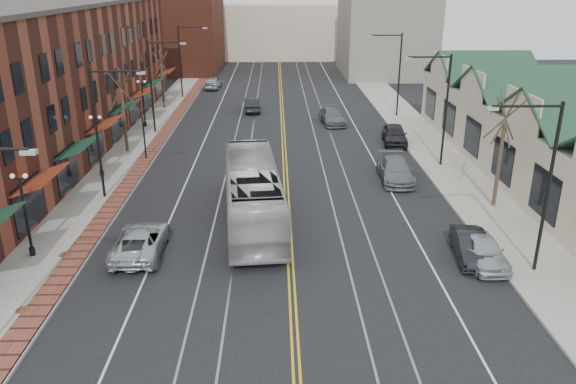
{
  "coord_description": "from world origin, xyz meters",
  "views": [
    {
      "loc": [
        -0.67,
        -17.22,
        12.98
      ],
      "look_at": [
        -0.02,
        11.65,
        2.0
      ],
      "focal_mm": 35.0,
      "sensor_mm": 36.0,
      "label": 1
    }
  ],
  "objects_px": {
    "parked_suv": "(140,241)",
    "parked_car_d": "(395,134)",
    "parked_car_c": "(395,170)",
    "parked_car_b": "(471,246)",
    "transit_bus": "(253,193)",
    "parked_car_a": "(482,249)"
  },
  "relations": [
    {
      "from": "transit_bus",
      "to": "parked_suv",
      "type": "bearing_deg",
      "value": 30.43
    },
    {
      "from": "transit_bus",
      "to": "parked_car_a",
      "type": "xyz_separation_m",
      "value": [
        11.3,
        -5.27,
        -1.01
      ]
    },
    {
      "from": "parked_car_b",
      "to": "parked_car_d",
      "type": "distance_m",
      "value": 20.76
    },
    {
      "from": "transit_bus",
      "to": "parked_car_d",
      "type": "xyz_separation_m",
      "value": [
        11.3,
        15.92,
        -0.93
      ]
    },
    {
      "from": "transit_bus",
      "to": "parked_car_a",
      "type": "relative_size",
      "value": 2.94
    },
    {
      "from": "parked_suv",
      "to": "parked_car_b",
      "type": "distance_m",
      "value": 16.42
    },
    {
      "from": "parked_car_c",
      "to": "parked_car_d",
      "type": "height_order",
      "value": "parked_car_d"
    },
    {
      "from": "parked_car_b",
      "to": "parked_car_c",
      "type": "xyz_separation_m",
      "value": [
        -1.39,
        11.56,
        0.08
      ]
    },
    {
      "from": "parked_car_b",
      "to": "parked_car_c",
      "type": "height_order",
      "value": "parked_car_c"
    },
    {
      "from": "transit_bus",
      "to": "parked_suv",
      "type": "height_order",
      "value": "transit_bus"
    },
    {
      "from": "parked_car_b",
      "to": "parked_car_c",
      "type": "distance_m",
      "value": 11.64
    },
    {
      "from": "parked_car_b",
      "to": "parked_suv",
      "type": "bearing_deg",
      "value": -176.49
    },
    {
      "from": "parked_car_c",
      "to": "parked_car_b",
      "type": "bearing_deg",
      "value": -80.94
    },
    {
      "from": "parked_car_a",
      "to": "parked_car_c",
      "type": "height_order",
      "value": "parked_car_c"
    },
    {
      "from": "parked_suv",
      "to": "parked_car_c",
      "type": "distance_m",
      "value": 18.41
    },
    {
      "from": "transit_bus",
      "to": "parked_car_a",
      "type": "height_order",
      "value": "transit_bus"
    },
    {
      "from": "parked_suv",
      "to": "parked_car_d",
      "type": "distance_m",
      "value": 26.02
    },
    {
      "from": "parked_suv",
      "to": "parked_car_a",
      "type": "height_order",
      "value": "parked_car_a"
    },
    {
      "from": "parked_suv",
      "to": "parked_car_d",
      "type": "xyz_separation_m",
      "value": [
        16.8,
        19.87,
        0.08
      ]
    },
    {
      "from": "parked_suv",
      "to": "parked_car_a",
      "type": "distance_m",
      "value": 16.85
    },
    {
      "from": "parked_car_b",
      "to": "parked_car_d",
      "type": "xyz_separation_m",
      "value": [
        0.41,
        20.76,
        0.13
      ]
    },
    {
      "from": "parked_suv",
      "to": "parked_car_d",
      "type": "relative_size",
      "value": 1.1
    }
  ]
}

